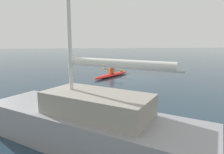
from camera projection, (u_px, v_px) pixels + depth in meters
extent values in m
plane|color=#233847|center=(130.00, 78.00, 17.54)|extent=(160.00, 160.00, 0.00)
ellipsoid|color=red|center=(112.00, 75.00, 18.06)|extent=(4.03, 4.04, 0.30)
torus|color=black|center=(112.00, 74.00, 17.98)|extent=(0.82, 0.82, 0.04)
cylinder|color=black|center=(121.00, 71.00, 19.25)|extent=(0.18, 0.18, 0.02)
cylinder|color=#E04C14|center=(112.00, 71.00, 17.94)|extent=(0.39, 0.39, 0.52)
sphere|color=#936B4C|center=(112.00, 67.00, 17.87)|extent=(0.21, 0.21, 0.21)
cylinder|color=black|center=(113.00, 70.00, 18.09)|extent=(1.39, 1.38, 0.03)
ellipsoid|color=gold|center=(105.00, 69.00, 18.64)|extent=(0.31, 0.31, 0.17)
ellipsoid|color=gold|center=(122.00, 71.00, 17.53)|extent=(0.31, 0.31, 0.17)
cylinder|color=#936B4C|center=(110.00, 70.00, 18.16)|extent=(0.32, 0.18, 0.34)
cylinder|color=#936B4C|center=(115.00, 70.00, 17.82)|extent=(0.18, 0.32, 0.34)
cube|color=gray|center=(87.00, 129.00, 6.02)|extent=(6.95, 6.06, 1.09)
cone|color=gray|center=(9.00, 108.00, 7.94)|extent=(1.35, 1.37, 1.03)
cube|color=gray|center=(97.00, 104.00, 5.69)|extent=(3.46, 3.18, 0.64)
cylinder|color=silver|center=(119.00, 67.00, 5.14)|extent=(2.67, 2.12, 0.09)
cylinder|color=white|center=(119.00, 63.00, 5.13)|extent=(2.48, 2.00, 0.20)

